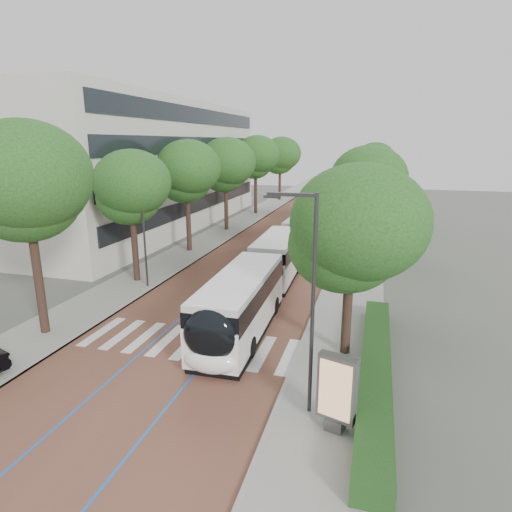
{
  "coord_description": "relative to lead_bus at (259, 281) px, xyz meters",
  "views": [
    {
      "loc": [
        8.67,
        -16.73,
        9.68
      ],
      "look_at": [
        1.23,
        9.46,
        2.4
      ],
      "focal_mm": 30.0,
      "sensor_mm": 36.0,
      "label": 1
    }
  ],
  "objects": [
    {
      "name": "lane_line_right",
      "position": [
        -0.62,
        33.38,
        -1.6
      ],
      "size": [
        0.12,
        126.0,
        0.01
      ],
      "primitive_type": "cube",
      "color": "#2257AD",
      "rests_on": "road"
    },
    {
      "name": "sidewalk_right",
      "position": [
        5.28,
        33.38,
        -1.57
      ],
      "size": [
        4.0,
        140.0,
        0.12
      ],
      "primitive_type": "cube",
      "color": "gray",
      "rests_on": "ground"
    },
    {
      "name": "office_building",
      "position": [
        -21.7,
        21.38,
        5.37
      ],
      "size": [
        18.11,
        40.0,
        14.0
      ],
      "color": "#BAB7AC",
      "rests_on": "ground"
    },
    {
      "name": "hedge",
      "position": [
        6.88,
        -6.62,
        -1.11
      ],
      "size": [
        1.2,
        14.0,
        0.8
      ],
      "primitive_type": "cube",
      "color": "#183F15",
      "rests_on": "sidewalk_right"
    },
    {
      "name": "road",
      "position": [
        -2.22,
        33.38,
        -1.62
      ],
      "size": [
        11.0,
        140.0,
        0.02
      ],
      "primitive_type": "cube",
      "color": "brown",
      "rests_on": "ground"
    },
    {
      "name": "bus_queued_1",
      "position": [
        0.48,
        28.96,
        -0.0
      ],
      "size": [
        2.61,
        12.41,
        3.2
      ],
      "rotation": [
        0.0,
        0.0,
        -0.01
      ],
      "color": "white",
      "rests_on": "ground"
    },
    {
      "name": "kerb_right",
      "position": [
        3.38,
        33.38,
        -1.57
      ],
      "size": [
        0.2,
        140.0,
        0.14
      ],
      "primitive_type": "cube",
      "color": "gray",
      "rests_on": "ground"
    },
    {
      "name": "ad_panel",
      "position": [
        5.59,
        -10.44,
        -0.05
      ],
      "size": [
        1.39,
        0.74,
        2.78
      ],
      "rotation": [
        0.0,
        0.0,
        -0.3
      ],
      "color": "#59595B",
      "rests_on": "sidewalk_right"
    },
    {
      "name": "lane_line_left",
      "position": [
        -3.82,
        33.38,
        -1.6
      ],
      "size": [
        0.12,
        126.0,
        0.01
      ],
      "primitive_type": "cube",
      "color": "#2257AD",
      "rests_on": "road"
    },
    {
      "name": "lamp_post_left",
      "position": [
        -8.32,
        1.38,
        2.49
      ],
      "size": [
        0.14,
        0.14,
        8.0
      ],
      "primitive_type": "cylinder",
      "color": "#303032",
      "rests_on": "sidewalk_left"
    },
    {
      "name": "streetlight_far",
      "position": [
        4.4,
        15.38,
        3.19
      ],
      "size": [
        1.82,
        0.2,
        8.0
      ],
      "color": "#303032",
      "rests_on": "sidewalk_right"
    },
    {
      "name": "bus_queued_0",
      "position": [
        0.33,
        16.02,
        -0.0
      ],
      "size": [
        2.87,
        12.46,
        3.2
      ],
      "rotation": [
        0.0,
        0.0,
        -0.03
      ],
      "color": "white",
      "rests_on": "ground"
    },
    {
      "name": "ground",
      "position": [
        -2.22,
        -6.62,
        -1.63
      ],
      "size": [
        160.0,
        160.0,
        0.0
      ],
      "primitive_type": "plane",
      "color": "#51544C",
      "rests_on": "ground"
    },
    {
      "name": "lead_bus",
      "position": [
        0.0,
        0.0,
        0.0
      ],
      "size": [
        3.0,
        18.46,
        3.2
      ],
      "rotation": [
        0.0,
        0.0,
        0.03
      ],
      "color": "black",
      "rests_on": "ground"
    },
    {
      "name": "zebra_crossing",
      "position": [
        -2.02,
        -5.62,
        -1.6
      ],
      "size": [
        10.55,
        3.6,
        0.01
      ],
      "color": "silver",
      "rests_on": "ground"
    },
    {
      "name": "trees_right",
      "position": [
        5.48,
        13.2,
        4.74
      ],
      "size": [
        5.97,
        47.63,
        9.07
      ],
      "color": "black",
      "rests_on": "ground"
    },
    {
      "name": "streetlight_near",
      "position": [
        4.4,
        -9.62,
        3.19
      ],
      "size": [
        1.82,
        0.2,
        8.0
      ],
      "color": "#303032",
      "rests_on": "sidewalk_right"
    },
    {
      "name": "trees_left",
      "position": [
        -9.72,
        20.76,
        5.5
      ],
      "size": [
        6.47,
        61.27,
        10.16
      ],
      "color": "black",
      "rests_on": "ground"
    },
    {
      "name": "kerb_left",
      "position": [
        -7.82,
        33.38,
        -1.57
      ],
      "size": [
        0.2,
        140.0,
        0.14
      ],
      "primitive_type": "cube",
      "color": "gray",
      "rests_on": "ground"
    },
    {
      "name": "sidewalk_left",
      "position": [
        -9.72,
        33.38,
        -1.57
      ],
      "size": [
        4.0,
        140.0,
        0.12
      ],
      "primitive_type": "cube",
      "color": "gray",
      "rests_on": "ground"
    }
  ]
}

